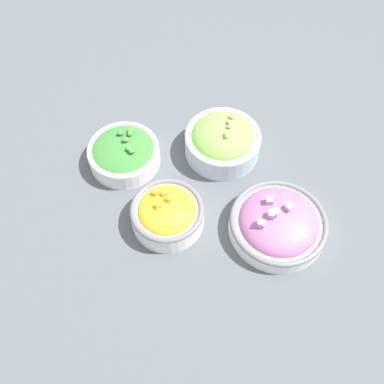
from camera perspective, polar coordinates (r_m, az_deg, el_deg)
The scene contains 5 objects.
ground_plane at distance 0.90m, azimuth 0.00°, elevation -1.03°, with size 3.00×3.00×0.00m, color #4C5156.
bowl_squash at distance 0.85m, azimuth -3.30°, elevation -2.81°, with size 0.15×0.15×0.07m.
bowl_broccoli at distance 0.95m, azimuth -9.08°, elevation 5.20°, with size 0.16×0.16×0.07m.
bowl_lettuce at distance 0.95m, azimuth 4.11°, elevation 6.92°, with size 0.17×0.17×0.09m.
bowl_red_onion at distance 0.86m, azimuth 11.42°, elevation -4.10°, with size 0.19×0.19×0.08m.
Camera 1 is at (0.04, -0.47, 0.77)m, focal length 40.00 mm.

